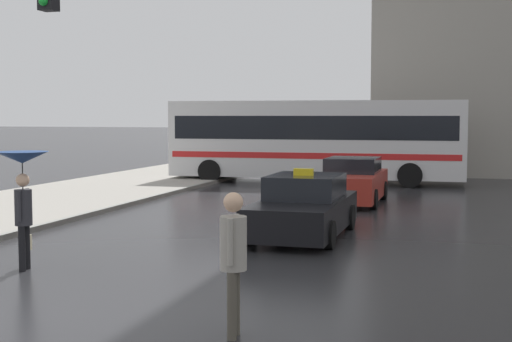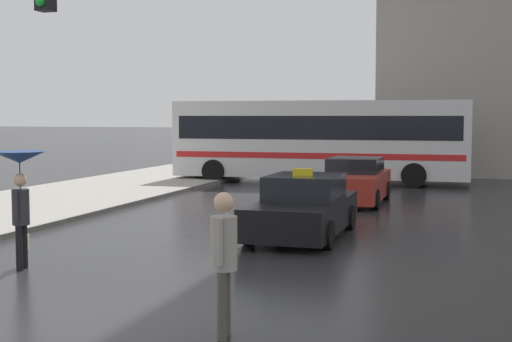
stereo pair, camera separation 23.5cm
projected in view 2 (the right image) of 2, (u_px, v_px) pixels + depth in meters
ground_plane at (3, 330)px, 9.16m from camera, size 300.00×300.00×0.00m
taxi at (303, 208)px, 16.26m from camera, size 1.91×4.36×1.56m
sedan_red at (354, 182)px, 22.48m from camera, size 1.91×4.24×1.43m
city_bus at (319, 137)px, 29.27m from camera, size 12.03×2.99×3.36m
pedestrian_with_umbrella at (20, 179)px, 12.68m from camera, size 0.92×0.92×2.12m
pedestrian_man at (224, 250)px, 8.80m from camera, size 0.37×0.49×1.82m
monument_cross at (392, 5)px, 39.97m from camera, size 6.94×0.90×15.77m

